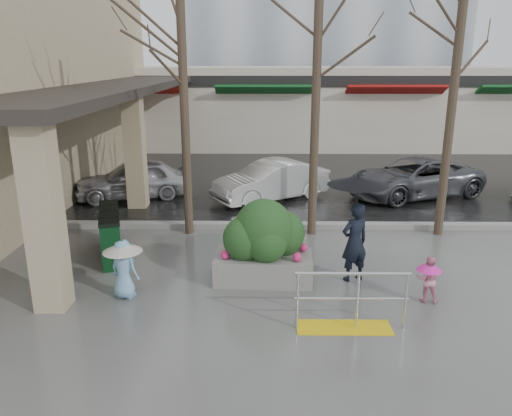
{
  "coord_description": "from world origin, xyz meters",
  "views": [
    {
      "loc": [
        -0.1,
        -8.73,
        4.37
      ],
      "look_at": [
        -0.22,
        1.54,
        1.3
      ],
      "focal_mm": 35.0,
      "sensor_mm": 36.0,
      "label": 1
    }
  ],
  "objects_px": {
    "tree_mideast": "(459,37)",
    "news_boxes": "(111,234)",
    "child_pink": "(428,276)",
    "car_c": "(414,178)",
    "woman": "(356,218)",
    "handrail": "(348,308)",
    "tree_midwest": "(318,20)",
    "tree_west": "(181,27)",
    "car_b": "(271,181)",
    "child_blue": "(123,263)",
    "planter": "(264,242)",
    "car_a": "(133,179)"
  },
  "relations": [
    {
      "from": "tree_mideast",
      "to": "news_boxes",
      "type": "xyz_separation_m",
      "value": [
        -8.05,
        -1.63,
        -4.32
      ]
    },
    {
      "from": "child_pink",
      "to": "car_c",
      "type": "bearing_deg",
      "value": -92.1
    },
    {
      "from": "tree_mideast",
      "to": "woman",
      "type": "height_order",
      "value": "tree_mideast"
    },
    {
      "from": "woman",
      "to": "handrail",
      "type": "bearing_deg",
      "value": 53.94
    },
    {
      "from": "tree_midwest",
      "to": "tree_mideast",
      "type": "bearing_deg",
      "value": -0.0
    },
    {
      "from": "tree_west",
      "to": "tree_midwest",
      "type": "bearing_deg",
      "value": 0.0
    },
    {
      "from": "tree_west",
      "to": "car_c",
      "type": "distance_m",
      "value": 9.03
    },
    {
      "from": "woman",
      "to": "news_boxes",
      "type": "bearing_deg",
      "value": -36.83
    },
    {
      "from": "woman",
      "to": "car_b",
      "type": "xyz_separation_m",
      "value": [
        -1.59,
        6.08,
        -0.71
      ]
    },
    {
      "from": "tree_midwest",
      "to": "woman",
      "type": "distance_m",
      "value": 4.86
    },
    {
      "from": "car_b",
      "to": "car_c",
      "type": "distance_m",
      "value": 4.74
    },
    {
      "from": "child_blue",
      "to": "tree_west",
      "type": "bearing_deg",
      "value": -79.94
    },
    {
      "from": "planter",
      "to": "car_c",
      "type": "xyz_separation_m",
      "value": [
        4.96,
        6.61,
        -0.19
      ]
    },
    {
      "from": "car_c",
      "to": "car_b",
      "type": "bearing_deg",
      "value": -105.13
    },
    {
      "from": "planter",
      "to": "car_a",
      "type": "relative_size",
      "value": 0.55
    },
    {
      "from": "child_blue",
      "to": "car_c",
      "type": "height_order",
      "value": "car_c"
    },
    {
      "from": "tree_west",
      "to": "tree_midwest",
      "type": "distance_m",
      "value": 3.2
    },
    {
      "from": "news_boxes",
      "to": "car_a",
      "type": "xyz_separation_m",
      "value": [
        -0.73,
        5.04,
        0.09
      ]
    },
    {
      "from": "tree_west",
      "to": "car_c",
      "type": "bearing_deg",
      "value": 28.39
    },
    {
      "from": "tree_mideast",
      "to": "tree_midwest",
      "type": "bearing_deg",
      "value": 180.0
    },
    {
      "from": "tree_west",
      "to": "woman",
      "type": "bearing_deg",
      "value": -37.06
    },
    {
      "from": "car_a",
      "to": "car_c",
      "type": "xyz_separation_m",
      "value": [
        9.19,
        0.33,
        0.0
      ]
    },
    {
      "from": "woman",
      "to": "child_pink",
      "type": "xyz_separation_m",
      "value": [
        1.22,
        -0.94,
        -0.83
      ]
    },
    {
      "from": "tree_midwest",
      "to": "tree_mideast",
      "type": "xyz_separation_m",
      "value": [
        3.3,
        -0.0,
        -0.37
      ]
    },
    {
      "from": "child_pink",
      "to": "car_b",
      "type": "xyz_separation_m",
      "value": [
        -2.81,
        7.02,
        0.12
      ]
    },
    {
      "from": "woman",
      "to": "car_c",
      "type": "bearing_deg",
      "value": -139.33
    },
    {
      "from": "planter",
      "to": "car_b",
      "type": "relative_size",
      "value": 0.53
    },
    {
      "from": "woman",
      "to": "car_b",
      "type": "relative_size",
      "value": 0.59
    },
    {
      "from": "tree_mideast",
      "to": "child_pink",
      "type": "distance_m",
      "value": 5.96
    },
    {
      "from": "news_boxes",
      "to": "car_a",
      "type": "distance_m",
      "value": 5.09
    },
    {
      "from": "tree_midwest",
      "to": "car_a",
      "type": "relative_size",
      "value": 1.89
    },
    {
      "from": "woman",
      "to": "child_blue",
      "type": "distance_m",
      "value": 4.6
    },
    {
      "from": "tree_midwest",
      "to": "news_boxes",
      "type": "bearing_deg",
      "value": -161.06
    },
    {
      "from": "news_boxes",
      "to": "handrail",
      "type": "bearing_deg",
      "value": -49.66
    },
    {
      "from": "handrail",
      "to": "child_blue",
      "type": "bearing_deg",
      "value": 164.74
    },
    {
      "from": "handrail",
      "to": "car_b",
      "type": "height_order",
      "value": "car_b"
    },
    {
      "from": "handrail",
      "to": "tree_midwest",
      "type": "xyz_separation_m",
      "value": [
        -0.16,
        4.8,
        4.86
      ]
    },
    {
      "from": "tree_mideast",
      "to": "child_pink",
      "type": "height_order",
      "value": "tree_mideast"
    },
    {
      "from": "child_blue",
      "to": "handrail",
      "type": "bearing_deg",
      "value": -174.55
    },
    {
      "from": "tree_mideast",
      "to": "car_b",
      "type": "xyz_separation_m",
      "value": [
        -4.31,
        3.23,
        -4.23
      ]
    },
    {
      "from": "tree_west",
      "to": "planter",
      "type": "distance_m",
      "value": 5.5
    },
    {
      "from": "car_b",
      "to": "car_c",
      "type": "bearing_deg",
      "value": 63.85
    },
    {
      "from": "woman",
      "to": "car_a",
      "type": "distance_m",
      "value": 8.74
    },
    {
      "from": "child_pink",
      "to": "car_b",
      "type": "relative_size",
      "value": 0.23
    },
    {
      "from": "tree_west",
      "to": "car_b",
      "type": "distance_m",
      "value": 5.92
    },
    {
      "from": "car_c",
      "to": "news_boxes",
      "type": "bearing_deg",
      "value": -78.83
    },
    {
      "from": "tree_west",
      "to": "tree_mideast",
      "type": "height_order",
      "value": "tree_west"
    },
    {
      "from": "child_pink",
      "to": "car_b",
      "type": "distance_m",
      "value": 7.57
    },
    {
      "from": "handrail",
      "to": "planter",
      "type": "bearing_deg",
      "value": 126.26
    },
    {
      "from": "child_pink",
      "to": "handrail",
      "type": "bearing_deg",
      "value": 43.65
    }
  ]
}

